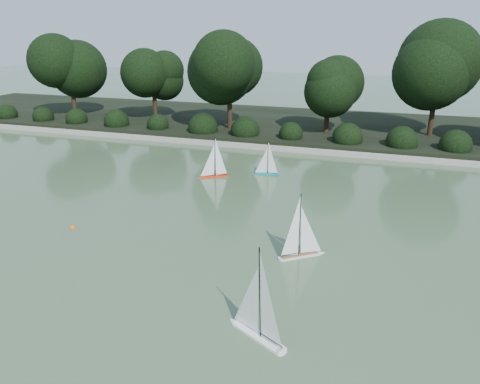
# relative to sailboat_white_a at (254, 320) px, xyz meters

# --- Properties ---
(ground) EXTENTS (80.00, 80.00, 0.00)m
(ground) POSITION_rel_sailboat_white_a_xyz_m (-1.93, 1.94, -0.26)
(ground) COLOR #2D4227
(ground) RESTS_ON ground
(pond_coping) EXTENTS (40.00, 0.35, 0.18)m
(pond_coping) POSITION_rel_sailboat_white_a_xyz_m (-1.93, 10.94, -0.17)
(pond_coping) COLOR gray
(pond_coping) RESTS_ON ground
(far_bank) EXTENTS (40.00, 8.00, 0.30)m
(far_bank) POSITION_rel_sailboat_white_a_xyz_m (-1.93, 14.94, -0.11)
(far_bank) COLOR black
(far_bank) RESTS_ON ground
(tree_line) EXTENTS (26.31, 3.93, 4.39)m
(tree_line) POSITION_rel_sailboat_white_a_xyz_m (-0.70, 13.37, 2.39)
(tree_line) COLOR black
(tree_line) RESTS_ON ground
(shrub_hedge) EXTENTS (29.10, 1.10, 1.10)m
(shrub_hedge) POSITION_rel_sailboat_white_a_xyz_m (-1.93, 11.84, 0.19)
(shrub_hedge) COLOR black
(shrub_hedge) RESTS_ON ground
(sailboat_white_a) EXTENTS (1.11, 0.72, 1.63)m
(sailboat_white_a) POSITION_rel_sailboat_white_a_xyz_m (0.00, 0.00, 0.00)
(sailboat_white_a) COLOR white
(sailboat_white_a) RESTS_ON ground
(sailboat_white_b) EXTENTS (0.92, 0.75, 1.45)m
(sailboat_white_b) POSITION_rel_sailboat_white_a_xyz_m (0.22, 2.76, -0.03)
(sailboat_white_b) COLOR silver
(sailboat_white_b) RESTS_ON ground
(sailboat_orange) EXTENTS (0.90, 0.63, 1.34)m
(sailboat_orange) POSITION_rel_sailboat_white_a_xyz_m (-3.47, 7.06, -0.04)
(sailboat_orange) COLOR red
(sailboat_orange) RESTS_ON ground
(sailboat_teal) EXTENTS (0.86, 0.20, 1.16)m
(sailboat_teal) POSITION_rel_sailboat_white_a_xyz_m (-2.00, 7.84, -0.07)
(sailboat_teal) COLOR #05868D
(sailboat_teal) RESTS_ON ground
(race_buoy) EXTENTS (0.14, 0.14, 0.14)m
(race_buoy) POSITION_rel_sailboat_white_a_xyz_m (-5.11, 2.47, -0.26)
(race_buoy) COLOR #EC580C
(race_buoy) RESTS_ON ground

